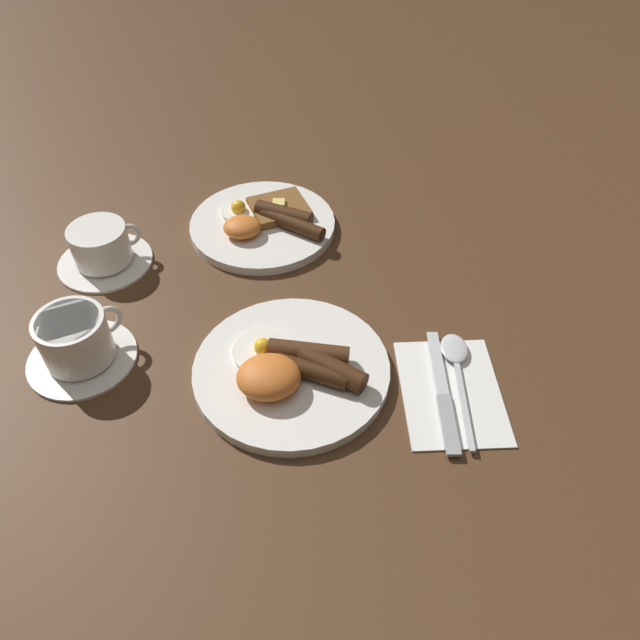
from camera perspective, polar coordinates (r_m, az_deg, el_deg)
The scene contains 8 objects.
ground_plane at distance 0.82m, azimuth -2.61°, elevation -4.93°, with size 3.00×3.00×0.00m, color #4C301C.
breakfast_plate_near at distance 0.80m, azimuth -2.67°, elevation -4.52°, with size 0.25×0.25×0.05m.
breakfast_plate_far at distance 1.04m, azimuth -5.10°, elevation 8.86°, with size 0.24×0.24×0.04m.
teacup_near at distance 0.86m, azimuth -21.36°, elevation -1.88°, with size 0.14×0.14×0.07m.
teacup_far at distance 1.01m, azimuth -19.32°, elevation 6.20°, with size 0.14×0.14×0.07m.
napkin at distance 0.81m, azimuth 11.89°, elevation -6.37°, with size 0.12×0.17×0.01m, color white.
knife at distance 0.80m, azimuth 11.22°, elevation -6.86°, with size 0.02×0.20×0.01m.
spoon at distance 0.84m, azimuth 12.33°, elevation -3.50°, with size 0.04×0.19×0.01m.
Camera 1 is at (0.02, -0.52, 0.63)m, focal length 35.00 mm.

